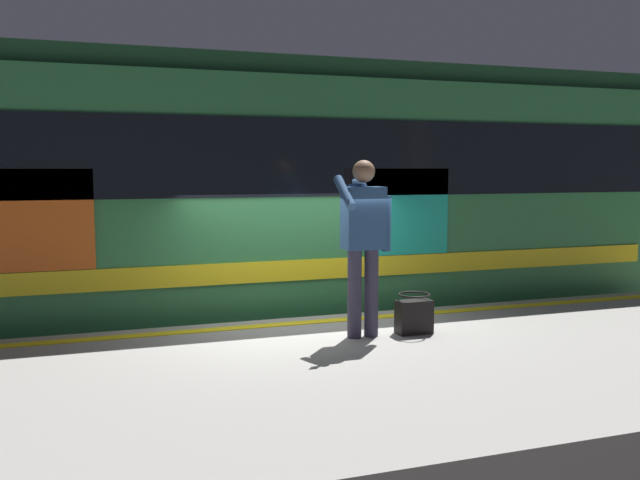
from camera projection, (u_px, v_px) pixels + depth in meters
The scene contains 8 objects.
ground_plane at pixel (296, 414), 7.86m from camera, with size 23.41×23.41×0.00m, color #4C4742.
platform at pixel (364, 428), 5.95m from camera, with size 15.28×3.94×1.12m, color gray.
safety_line at pixel (304, 323), 7.46m from camera, with size 14.98×0.16×0.01m, color yellow.
track_rail_near at pixel (271, 379), 8.88m from camera, with size 19.87×0.08×0.16m, color slate.
track_rail_far at pixel (246, 351), 10.22m from camera, with size 19.87×0.08×0.16m, color slate.
train_carriage at pixel (214, 190), 9.10m from camera, with size 12.03×2.93×3.94m.
passenger at pixel (363, 233), 6.76m from camera, with size 0.57×0.55×1.75m.
handbag at pixel (414, 315), 6.98m from camera, with size 0.36×0.33×0.41m.
Camera 1 is at (2.26, 7.28, 2.80)m, focal length 38.67 mm.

